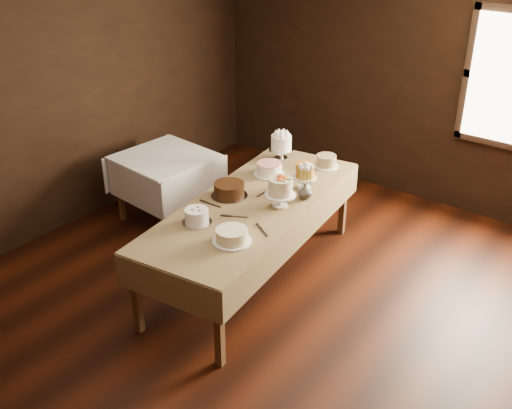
# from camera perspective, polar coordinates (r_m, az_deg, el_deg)

# --- Properties ---
(floor) EXTENTS (5.00, 6.00, 0.01)m
(floor) POSITION_cam_1_polar(r_m,az_deg,el_deg) (5.62, -1.25, -9.36)
(floor) COLOR black
(floor) RESTS_ON ground
(wall_back) EXTENTS (5.00, 0.02, 2.80)m
(wall_back) POSITION_cam_1_polar(r_m,az_deg,el_deg) (7.35, 13.65, 11.24)
(wall_back) COLOR black
(wall_back) RESTS_ON ground
(wall_left) EXTENTS (0.02, 6.00, 2.80)m
(wall_left) POSITION_cam_1_polar(r_m,az_deg,el_deg) (6.67, -18.66, 8.89)
(wall_left) COLOR black
(wall_left) RESTS_ON ground
(display_table) EXTENTS (1.32, 2.68, 0.80)m
(display_table) POSITION_cam_1_polar(r_m,az_deg,el_deg) (5.63, -0.32, -0.35)
(display_table) COLOR #4A2B13
(display_table) RESTS_ON ground
(side_table) EXTENTS (0.99, 0.99, 0.77)m
(side_table) POSITION_cam_1_polar(r_m,az_deg,el_deg) (6.76, -8.42, 3.76)
(side_table) COLOR #4A2B13
(side_table) RESTS_ON ground
(cake_meringue) EXTENTS (0.29, 0.29, 0.27)m
(cake_meringue) POSITION_cam_1_polar(r_m,az_deg,el_deg) (6.47, 2.35, 5.26)
(cake_meringue) COLOR silver
(cake_meringue) RESTS_ON display_table
(cake_speckled) EXTENTS (0.26, 0.26, 0.12)m
(cake_speckled) POSITION_cam_1_polar(r_m,az_deg,el_deg) (6.35, 6.52, 4.00)
(cake_speckled) COLOR white
(cake_speckled) RESTS_ON display_table
(cake_lattice) EXTENTS (0.35, 0.35, 0.12)m
(cake_lattice) POSITION_cam_1_polar(r_m,az_deg,el_deg) (6.13, 1.24, 3.26)
(cake_lattice) COLOR white
(cake_lattice) RESTS_ON display_table
(cake_caramel) EXTENTS (0.23, 0.23, 0.27)m
(cake_caramel) POSITION_cam_1_polar(r_m,az_deg,el_deg) (5.84, 4.52, 2.53)
(cake_caramel) COLOR white
(cake_caramel) RESTS_ON display_table
(cake_chocolate) EXTENTS (0.39, 0.39, 0.13)m
(cake_chocolate) POSITION_cam_1_polar(r_m,az_deg,el_deg) (5.69, -2.50, 1.33)
(cake_chocolate) COLOR silver
(cake_chocolate) RESTS_ON display_table
(cake_flowers) EXTENTS (0.28, 0.28, 0.29)m
(cake_flowers) POSITION_cam_1_polar(r_m,az_deg,el_deg) (5.49, 2.26, 0.99)
(cake_flowers) COLOR white
(cake_flowers) RESTS_ON display_table
(cake_swirl) EXTENTS (0.26, 0.26, 0.13)m
(cake_swirl) POSITION_cam_1_polar(r_m,az_deg,el_deg) (5.26, -5.51, -1.13)
(cake_swirl) COLOR silver
(cake_swirl) RESTS_ON display_table
(cake_cream) EXTENTS (0.37, 0.37, 0.11)m
(cake_cream) POSITION_cam_1_polar(r_m,az_deg,el_deg) (4.98, -2.25, -2.93)
(cake_cream) COLOR white
(cake_cream) RESTS_ON display_table
(cake_server_a) EXTENTS (0.22, 0.14, 0.01)m
(cake_server_a) POSITION_cam_1_polar(r_m,az_deg,el_deg) (5.36, -1.57, -1.16)
(cake_server_a) COLOR silver
(cake_server_a) RESTS_ON display_table
(cake_server_b) EXTENTS (0.22, 0.14, 0.01)m
(cake_server_b) POSITION_cam_1_polar(r_m,az_deg,el_deg) (5.12, 0.75, -2.62)
(cake_server_b) COLOR silver
(cake_server_b) RESTS_ON display_table
(cake_server_c) EXTENTS (0.04, 0.24, 0.01)m
(cake_server_c) POSITION_cam_1_polar(r_m,az_deg,el_deg) (5.82, 1.04, 1.31)
(cake_server_c) COLOR silver
(cake_server_c) RESTS_ON display_table
(cake_server_d) EXTENTS (0.14, 0.22, 0.01)m
(cake_server_d) POSITION_cam_1_polar(r_m,az_deg,el_deg) (5.74, 3.65, 0.85)
(cake_server_d) COLOR silver
(cake_server_d) RESTS_ON display_table
(cake_server_e) EXTENTS (0.24, 0.03, 0.01)m
(cake_server_e) POSITION_cam_1_polar(r_m,az_deg,el_deg) (5.56, -3.89, -0.07)
(cake_server_e) COLOR silver
(cake_server_e) RESTS_ON display_table
(flower_vase) EXTENTS (0.19, 0.19, 0.14)m
(flower_vase) POSITION_cam_1_polar(r_m,az_deg,el_deg) (5.67, 4.54, 1.22)
(flower_vase) COLOR #2D2823
(flower_vase) RESTS_ON display_table
(flower_bouquet) EXTENTS (0.14, 0.14, 0.20)m
(flower_bouquet) POSITION_cam_1_polar(r_m,az_deg,el_deg) (5.59, 4.61, 2.97)
(flower_bouquet) COLOR white
(flower_bouquet) RESTS_ON flower_vase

